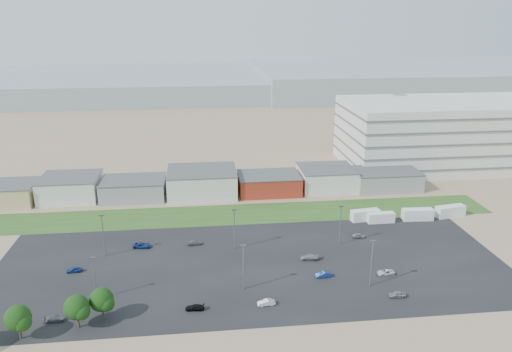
{
  "coord_description": "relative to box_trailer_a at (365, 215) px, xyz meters",
  "views": [
    {
      "loc": [
        -6.28,
        -84.9,
        56.16
      ],
      "look_at": [
        6.14,
        22.0,
        21.44
      ],
      "focal_mm": 35.0,
      "sensor_mm": 36.0,
      "label": 1
    }
  ],
  "objects": [
    {
      "name": "ground",
      "position": [
        -40.19,
        -43.21,
        -1.56
      ],
      "size": [
        700.0,
        700.0,
        0.0
      ],
      "primitive_type": "plane",
      "color": "#8F795B",
      "rests_on": "ground"
    },
    {
      "name": "parking_lot",
      "position": [
        -35.19,
        -23.21,
        -1.56
      ],
      "size": [
        120.0,
        50.0,
        0.01
      ],
      "primitive_type": "cube",
      "color": "black",
      "rests_on": "ground"
    },
    {
      "name": "grass_strip",
      "position": [
        -40.19,
        8.79,
        -1.55
      ],
      "size": [
        160.0,
        16.0,
        0.02
      ],
      "primitive_type": "cube",
      "color": "#2A4A1C",
      "rests_on": "ground"
    },
    {
      "name": "hills_backdrop",
      "position": [
        -0.19,
        271.79,
        2.94
      ],
      "size": [
        700.0,
        200.0,
        9.0
      ],
      "primitive_type": null,
      "color": "gray",
      "rests_on": "ground"
    },
    {
      "name": "building_row",
      "position": [
        -57.19,
        27.79,
        2.44
      ],
      "size": [
        170.0,
        20.0,
        8.0
      ],
      "primitive_type": null,
      "color": "silver",
      "rests_on": "ground"
    },
    {
      "name": "parking_garage",
      "position": [
        49.81,
        51.79,
        10.94
      ],
      "size": [
        80.0,
        40.0,
        25.0
      ],
      "primitive_type": "cube",
      "color": "silver",
      "rests_on": "ground"
    },
    {
      "name": "box_trailer_a",
      "position": [
        0.0,
        0.0,
        0.0
      ],
      "size": [
        8.62,
        3.72,
        3.13
      ],
      "primitive_type": null,
      "rotation": [
        0.0,
        0.0,
        0.14
      ],
      "color": "silver",
      "rests_on": "ground"
    },
    {
      "name": "box_trailer_b",
      "position": [
        3.92,
        -1.96,
        -0.13
      ],
      "size": [
        7.7,
        2.48,
        2.88
      ],
      "primitive_type": null,
      "rotation": [
        0.0,
        0.0,
        0.01
      ],
      "color": "silver",
      "rests_on": "ground"
    },
    {
      "name": "box_trailer_c",
      "position": [
        15.07,
        -1.41,
        0.08
      ],
      "size": [
        8.88,
        3.1,
        3.29
      ],
      "primitive_type": null,
      "rotation": [
        0.0,
        0.0,
        -0.04
      ],
      "color": "silver",
      "rests_on": "ground"
    },
    {
      "name": "box_trailer_d",
      "position": [
        25.54,
        -0.22,
        0.08
      ],
      "size": [
        9.14,
        4.23,
        3.3
      ],
      "primitive_type": null,
      "rotation": [
        0.0,
        0.0,
        0.17
      ],
      "color": "silver",
      "rests_on": "ground"
    },
    {
      "name": "tree_mid",
      "position": [
        -80.15,
        -46.27,
        2.23
      ],
      "size": [
        5.06,
        5.06,
        7.6
      ],
      "primitive_type": null,
      "color": "black",
      "rests_on": "ground"
    },
    {
      "name": "tree_right",
      "position": [
        -70.4,
        -43.9,
        2.23
      ],
      "size": [
        5.06,
        5.06,
        7.59
      ],
      "primitive_type": null,
      "color": "black",
      "rests_on": "ground"
    },
    {
      "name": "tree_near",
      "position": [
        -66.28,
        -41.58,
        2.14
      ],
      "size": [
        4.94,
        4.94,
        7.41
      ],
      "primitive_type": null,
      "color": "black",
      "rests_on": "ground"
    },
    {
      "name": "lightpole_front_l",
      "position": [
        -68.89,
        -33.94,
        3.19
      ],
      "size": [
        1.12,
        0.47,
        9.51
      ],
      "primitive_type": null,
      "color": "slate",
      "rests_on": "ground"
    },
    {
      "name": "lightpole_front_m",
      "position": [
        -38.21,
        -33.73,
        3.63
      ],
      "size": [
        1.22,
        0.51,
        10.39
      ],
      "primitive_type": null,
      "color": "slate",
      "rests_on": "ground"
    },
    {
      "name": "lightpole_front_r",
      "position": [
        -10.72,
        -35.53,
        3.83
      ],
      "size": [
        1.27,
        0.53,
        10.78
      ],
      "primitive_type": null,
      "color": "slate",
      "rests_on": "ground"
    },
    {
      "name": "lightpole_back_l",
      "position": [
        -70.47,
        -14.27,
        3.84
      ],
      "size": [
        1.27,
        0.53,
        10.8
      ],
      "primitive_type": null,
      "color": "slate",
      "rests_on": "ground"
    },
    {
      "name": "lightpole_back_m",
      "position": [
        -38.67,
        -13.97,
        3.78
      ],
      "size": [
        1.26,
        0.52,
        10.68
      ],
      "primitive_type": null,
      "color": "slate",
      "rests_on": "ground"
    },
    {
      "name": "lightpole_back_r",
      "position": [
        -11.66,
        -14.58,
        3.72
      ],
      "size": [
        1.24,
        0.52,
        10.57
      ],
      "primitive_type": null,
      "color": "slate",
      "rests_on": "ground"
    },
    {
      "name": "parked_car_0",
      "position": [
        -5.48,
        -31.13,
        -1.01
      ],
      "size": [
        4.07,
        2.05,
        1.11
      ],
      "primitive_type": "imported",
      "rotation": [
        0.0,
        0.0,
        -1.51
      ],
      "color": "silver",
      "rests_on": "ground"
    },
    {
      "name": "parked_car_1",
      "position": [
        -19.86,
        -30.7,
        -0.94
      ],
      "size": [
        3.94,
        1.74,
        1.26
      ],
      "primitive_type": "imported",
      "rotation": [
        0.0,
        0.0,
        -1.46
      ],
      "color": "navy",
      "rests_on": "ground"
    },
    {
      "name": "parked_car_2",
      "position": [
        -6.64,
        -40.65,
        -0.94
      ],
      "size": [
        3.72,
        1.6,
        1.25
      ],
      "primitive_type": "imported",
      "rotation": [
        0.0,
        0.0,
        -1.61
      ],
      "color": "#A5A5AA",
      "rests_on": "ground"
    },
    {
      "name": "parked_car_3",
      "position": [
        -48.65,
        -40.56,
        -1.02
      ],
      "size": [
        3.9,
        1.85,
        1.1
      ],
      "primitive_type": "imported",
      "rotation": [
        0.0,
        0.0,
        -1.66
      ],
      "color": "black",
      "rests_on": "ground"
    },
    {
      "name": "parked_car_5",
      "position": [
        -76.14,
        -21.8,
        -0.98
      ],
      "size": [
        3.56,
        1.68,
        1.18
      ],
      "primitive_type": "imported",
      "rotation": [
        0.0,
        0.0,
        -1.49
      ],
      "color": "navy",
      "rests_on": "ground"
    },
    {
      "name": "parked_car_6",
      "position": [
        -48.6,
        -10.54,
        -1.02
      ],
      "size": [
        3.89,
        1.9,
        1.09
      ],
      "primitive_type": "imported",
      "rotation": [
        0.0,
        0.0,
        1.67
      ],
      "color": "#595B5E",
      "rests_on": "ground"
    },
    {
      "name": "parked_car_8",
      "position": [
        -5.54,
        -11.35,
        -0.97
      ],
      "size": [
        3.62,
        1.81,
        1.18
      ],
      "primitive_type": "imported",
      "rotation": [
        0.0,
        0.0,
        1.45
      ],
      "color": "#A5A5AA",
      "rests_on": "ground"
    },
    {
      "name": "parked_car_9",
      "position": [
        -61.98,
        -10.71,
        -0.94
      ],
      "size": [
        4.73,
        2.67,
        1.25
      ],
      "primitive_type": "imported",
      "rotation": [
        0.0,
        0.0,
        1.43
      ],
      "color": "navy",
      "rests_on": "ground"
    },
    {
      "name": "parked_car_10",
      "position": [
        -75.42,
        -41.37,
        -0.97
      ],
      "size": [
        4.24,
        2.07,
        1.19
      ],
      "primitive_type": "imported",
      "rotation": [
        0.0,
        0.0,
        1.67
      ],
      "color": "#595B5E",
      "rests_on": "ground"
    },
    {
      "name": "parked_car_12",
      "position": [
        -21.22,
        -22.01,
        -0.91
      ],
      "size": [
        4.7,
        2.43,
        1.3
      ],
      "primitive_type": "imported",
      "rotation": [
        0.0,
        0.0,
        -1.71
      ],
      "color": "#A5A5AA",
      "rests_on": "ground"
    },
    {
      "name": "parked_car_13",
      "position": [
        -34.2,
        -40.49,
        -0.97
      ],
      "size": [
        3.74,
        1.62,
        1.2
      ],
      "primitive_type": "imported",
      "rotation": [
        0.0,
        0.0,
        -1.47
      ],
      "color": "silver",
      "rests_on": "ground"
    }
  ]
}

